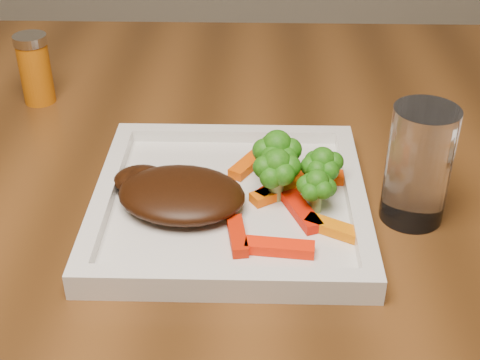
{
  "coord_description": "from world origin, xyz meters",
  "views": [
    {
      "loc": [
        0.36,
        -0.7,
        1.15
      ],
      "look_at": [
        0.35,
        -0.15,
        0.79
      ],
      "focal_mm": 50.0,
      "sensor_mm": 36.0,
      "label": 1
    }
  ],
  "objects_px": {
    "steak": "(182,194)",
    "spice_shaker": "(35,69)",
    "plate": "(230,205)",
    "drinking_glass": "(418,165)"
  },
  "relations": [
    {
      "from": "plate",
      "to": "spice_shaker",
      "type": "height_order",
      "value": "spice_shaker"
    },
    {
      "from": "steak",
      "to": "spice_shaker",
      "type": "relative_size",
      "value": 1.38
    },
    {
      "from": "steak",
      "to": "drinking_glass",
      "type": "xyz_separation_m",
      "value": [
        0.23,
        0.01,
        0.03
      ]
    },
    {
      "from": "steak",
      "to": "drinking_glass",
      "type": "distance_m",
      "value": 0.23
    },
    {
      "from": "steak",
      "to": "spice_shaker",
      "type": "distance_m",
      "value": 0.33
    },
    {
      "from": "plate",
      "to": "steak",
      "type": "height_order",
      "value": "steak"
    },
    {
      "from": "spice_shaker",
      "to": "drinking_glass",
      "type": "xyz_separation_m",
      "value": [
        0.44,
        -0.25,
        0.01
      ]
    },
    {
      "from": "drinking_glass",
      "to": "plate",
      "type": "bearing_deg",
      "value": 178.32
    },
    {
      "from": "plate",
      "to": "drinking_glass",
      "type": "distance_m",
      "value": 0.19
    },
    {
      "from": "steak",
      "to": "plate",
      "type": "bearing_deg",
      "value": 14.07
    }
  ]
}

